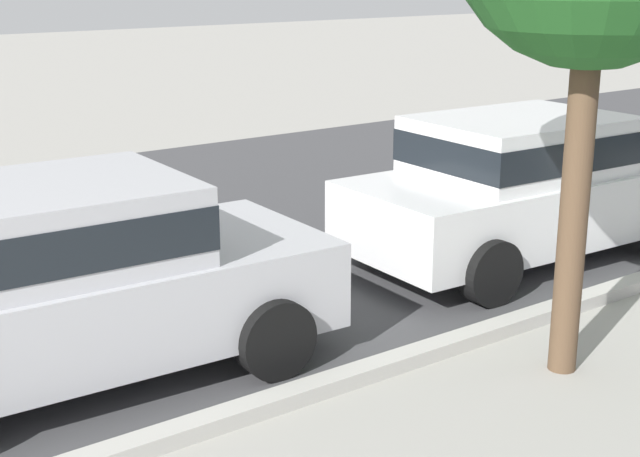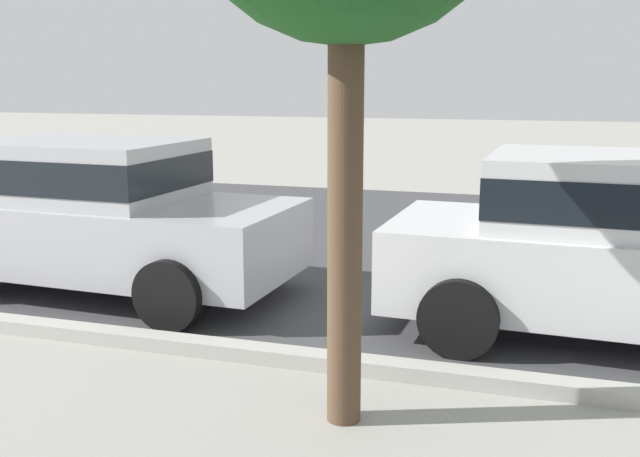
% 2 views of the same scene
% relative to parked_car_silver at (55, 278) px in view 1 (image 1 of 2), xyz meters
% --- Properties ---
extents(street_surface, '(60.00, 9.00, 0.01)m').
position_rel_parked_car_silver_xyz_m(street_surface, '(6.70, 3.24, -0.84)').
color(street_surface, '#424244').
rests_on(street_surface, ground).
extents(parked_car_silver, '(4.17, 2.06, 1.56)m').
position_rel_parked_car_silver_xyz_m(parked_car_silver, '(0.00, 0.00, 0.00)').
color(parked_car_silver, '#B7B7BC').
rests_on(parked_car_silver, ground).
extents(parked_car_white, '(4.17, 2.06, 1.56)m').
position_rel_parked_car_silver_xyz_m(parked_car_white, '(5.15, 0.00, 0.00)').
color(parked_car_white, silver).
rests_on(parked_car_white, ground).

